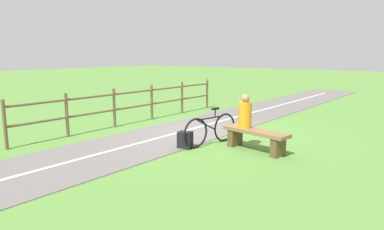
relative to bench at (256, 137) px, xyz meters
name	(u,v)px	position (x,y,z in m)	size (l,w,h in m)	color
ground_plane	(209,134)	(1.77, -0.76, -0.33)	(80.00, 80.00, 0.00)	#548438
paved_path	(60,165)	(2.69, 3.24, -0.32)	(2.44, 36.00, 0.02)	#66605E
path_centre_line	(60,164)	(2.69, 3.24, -0.31)	(0.10, 32.00, 0.00)	silver
bench	(256,137)	(0.00, 0.00, 0.00)	(1.66, 0.73, 0.49)	brown
person_seated	(245,113)	(0.32, -0.06, 0.50)	(0.36, 0.36, 0.78)	orange
bicycle	(211,129)	(1.11, 0.16, 0.05)	(0.42, 1.66, 0.90)	black
backpack	(185,140)	(1.43, 0.77, -0.14)	(0.37, 0.35, 0.39)	black
fence_roadside	(134,102)	(4.54, -0.65, 0.35)	(0.42, 7.97, 1.17)	brown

